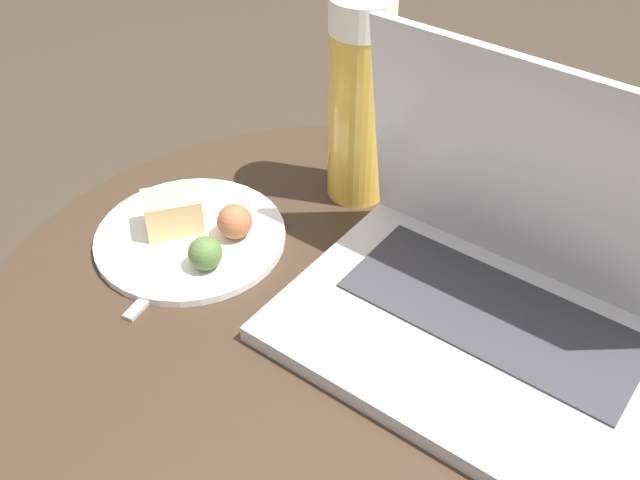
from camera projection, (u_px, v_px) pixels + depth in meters
The scene contains 5 objects.
table at pixel (331, 385), 0.82m from camera, with size 0.75×0.75×0.49m.
laptop at pixel (497, 288), 0.72m from camera, with size 0.40×0.29×0.27m.
beer_glass at pixel (359, 102), 0.85m from camera, with size 0.07×0.07×0.25m.
snack_plate at pixel (192, 232), 0.84m from camera, with size 0.22×0.22×0.05m.
fork at pixel (187, 257), 0.83m from camera, with size 0.03×0.18×0.01m.
Camera 1 is at (0.27, -0.45, 1.04)m, focal length 42.00 mm.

